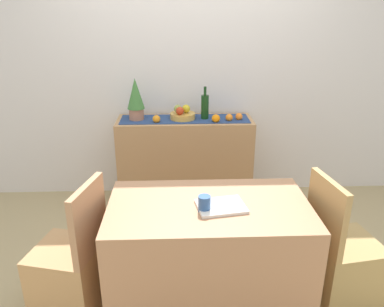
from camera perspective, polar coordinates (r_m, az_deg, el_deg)
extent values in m
cube|color=tan|center=(3.17, 0.49, -14.88)|extent=(6.40, 6.40, 0.02)
cube|color=silver|center=(3.77, -0.33, 13.53)|extent=(6.40, 0.06, 2.70)
cube|color=tan|center=(3.76, -1.05, -1.12)|extent=(1.29, 0.42, 0.85)
cube|color=navy|center=(3.62, -1.09, 5.19)|extent=(1.21, 0.32, 0.01)
cylinder|color=gold|center=(3.61, -1.41, 5.66)|extent=(0.24, 0.24, 0.06)
sphere|color=gold|center=(3.60, -0.90, 6.73)|extent=(0.08, 0.08, 0.08)
sphere|color=#8D9C44|center=(3.60, -2.12, 6.71)|extent=(0.08, 0.08, 0.08)
sphere|color=#BD371B|center=(3.53, -1.84, 6.41)|extent=(0.07, 0.07, 0.07)
cylinder|color=#143A16|center=(3.60, 1.94, 6.93)|extent=(0.07, 0.07, 0.23)
cylinder|color=#143A16|center=(3.56, 1.98, 9.35)|extent=(0.03, 0.03, 0.08)
cylinder|color=#A76F55|center=(3.62, -8.32, 5.85)|extent=(0.14, 0.14, 0.11)
cone|color=#407839|center=(3.57, -8.49, 8.89)|extent=(0.16, 0.16, 0.28)
sphere|color=orange|center=(3.51, -5.35, 5.18)|extent=(0.07, 0.07, 0.07)
sphere|color=orange|center=(3.57, 5.59, 5.40)|extent=(0.07, 0.07, 0.07)
sphere|color=orange|center=(3.51, 3.60, 5.27)|extent=(0.08, 0.08, 0.08)
sphere|color=orange|center=(3.61, 7.05, 5.50)|extent=(0.07, 0.07, 0.07)
cube|color=tan|center=(2.52, 2.44, -15.05)|extent=(1.23, 0.70, 0.74)
cube|color=white|center=(2.28, 4.38, -7.91)|extent=(0.31, 0.25, 0.02)
cylinder|color=#2E5693|center=(2.22, 1.87, -7.54)|extent=(0.07, 0.07, 0.10)
cube|color=tan|center=(2.69, -17.87, -17.31)|extent=(0.48, 0.48, 0.45)
cube|color=tan|center=(2.36, -15.22, -9.61)|extent=(0.13, 0.40, 0.45)
cube|color=tan|center=(2.81, 21.60, -16.00)|extent=(0.46, 0.46, 0.45)
cube|color=tan|center=(2.48, 19.46, -8.53)|extent=(0.10, 0.40, 0.45)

